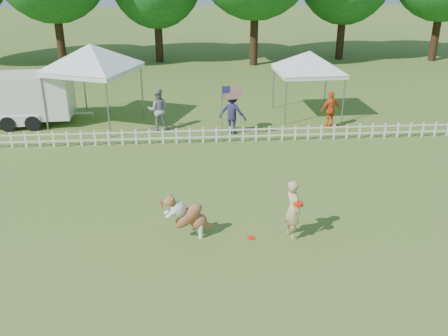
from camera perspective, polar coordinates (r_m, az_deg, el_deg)
name	(u,v)px	position (r m, az deg, el deg)	size (l,w,h in m)	color
ground	(244,240)	(12.56, 2.31, -8.19)	(120.00, 120.00, 0.00)	#38611E
picket_fence	(223,135)	(18.75, -0.11, 3.83)	(22.00, 0.08, 0.60)	white
handler	(293,209)	(12.41, 7.88, -4.70)	(0.56, 0.37, 1.55)	tan
dog	(189,216)	(12.37, -4.01, -5.46)	(1.20, 0.40, 1.24)	brown
frisbee_on_turf	(251,238)	(12.63, 3.11, -7.97)	(0.20, 0.20, 0.02)	red
canopy_tent_left	(94,85)	(21.30, -14.63, 9.13)	(3.10, 3.10, 3.21)	white
canopy_tent_right	(307,84)	(22.05, 9.51, 9.40)	(2.65, 2.65, 2.74)	white
cargo_trailer	(24,99)	(22.28, -21.92, 7.34)	(4.79, 2.11, 2.11)	white
flag_pole	(222,114)	(18.52, -0.24, 6.15)	(0.84, 0.09, 2.18)	gray
spectator_a	(158,109)	(20.13, -7.57, 6.65)	(0.82, 0.64, 1.69)	gray
spectator_b	(232,112)	(19.56, 0.97, 6.39)	(1.11, 0.64, 1.72)	#27234B
spectator_c	(331,110)	(20.69, 12.08, 6.51)	(0.88, 0.37, 1.50)	#EF5A1C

